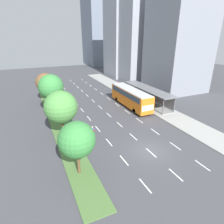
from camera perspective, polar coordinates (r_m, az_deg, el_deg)
name	(u,v)px	position (r m, az deg, el deg)	size (l,w,h in m)	color
ground_plane	(149,151)	(23.16, 10.95, -11.26)	(140.00, 140.00, 0.00)	#424247
median_strip	(51,106)	(37.84, -17.61, 1.64)	(2.60, 52.00, 0.12)	#4C7038
sidewalk_right	(132,95)	(43.12, 6.10, 5.04)	(4.50, 52.00, 0.15)	#9E9E99
lane_divider_left	(79,106)	(36.72, -9.77, 1.67)	(0.14, 46.92, 0.01)	white
lane_divider_center	(97,104)	(37.66, -4.63, 2.45)	(0.14, 46.92, 0.01)	white
lane_divider_right	(113,101)	(38.89, 0.23, 3.16)	(0.14, 46.92, 0.01)	white
bus_shelter	(148,94)	(38.26, 10.76, 5.37)	(2.90, 13.82, 2.86)	gray
bus	(131,96)	(35.55, 5.55, 4.73)	(2.54, 11.29, 3.37)	orange
cyclist	(93,133)	(24.95, -5.72, -6.25)	(0.46, 1.82, 1.71)	black
median_tree_nearest	(77,140)	(17.73, -10.44, -8.12)	(3.43, 3.43, 5.36)	brown
median_tree_second	(61,107)	(24.76, -14.98, 1.43)	(4.16, 4.16, 6.14)	brown
median_tree_third	(51,87)	(32.16, -17.70, 7.14)	(3.96, 3.96, 6.74)	brown
median_tree_fourth	(45,83)	(40.15, -19.17, 8.24)	(3.73, 3.73, 5.59)	brown
building_near_right	(179,41)	(48.46, 19.23, 19.33)	(11.48, 11.45, 22.54)	gray
building_mid_right	(136,34)	(58.69, 7.06, 22.05)	(9.73, 12.78, 25.57)	#8E939E
building_far_right	(124,40)	(63.92, 3.70, 20.68)	(10.30, 9.91, 22.32)	#8E939E
building_tall_right	(94,32)	(88.63, -5.33, 22.48)	(6.80, 14.70, 26.96)	slate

